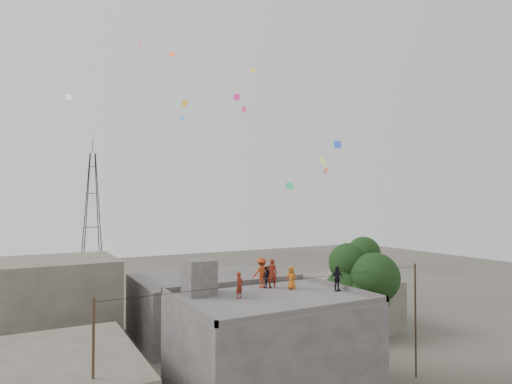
% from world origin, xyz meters
% --- Properties ---
extents(main_building, '(10.00, 8.00, 6.10)m').
position_xyz_m(main_building, '(0.00, 0.00, 3.05)').
color(main_building, '#454240').
rests_on(main_building, ground).
extents(parapet, '(10.00, 8.00, 0.30)m').
position_xyz_m(parapet, '(0.00, 0.00, 6.25)').
color(parapet, '#454240').
rests_on(parapet, main_building).
extents(stair_head_box, '(1.60, 1.80, 2.00)m').
position_xyz_m(stair_head_box, '(-3.20, 2.60, 7.10)').
color(stair_head_box, '#454240').
rests_on(stair_head_box, main_building).
extents(neighbor_north, '(12.00, 9.00, 5.00)m').
position_xyz_m(neighbor_north, '(2.00, 14.00, 2.50)').
color(neighbor_north, '#454240').
rests_on(neighbor_north, ground).
extents(neighbor_northwest, '(9.00, 8.00, 7.00)m').
position_xyz_m(neighbor_northwest, '(-10.00, 16.00, 3.50)').
color(neighbor_northwest, '#565044').
rests_on(neighbor_northwest, ground).
extents(neighbor_east, '(7.00, 8.00, 4.40)m').
position_xyz_m(neighbor_east, '(14.00, 10.00, 2.20)').
color(neighbor_east, '#565044').
rests_on(neighbor_east, ground).
extents(tree, '(4.90, 4.60, 9.10)m').
position_xyz_m(tree, '(7.37, 0.60, 6.10)').
color(tree, black).
rests_on(tree, ground).
extents(utility_line, '(20.12, 0.62, 7.40)m').
position_xyz_m(utility_line, '(0.50, -1.25, 3.83)').
color(utility_line, black).
rests_on(utility_line, ground).
extents(transmission_tower, '(2.97, 2.97, 20.01)m').
position_xyz_m(transmission_tower, '(-4.00, 40.00, 9.07)').
color(transmission_tower, black).
rests_on(transmission_tower, ground).
extents(person_red_adult, '(0.78, 0.67, 1.81)m').
position_xyz_m(person_red_adult, '(1.41, 2.13, 7.00)').
color(person_red_adult, maroon).
rests_on(person_red_adult, main_building).
extents(person_orange_child, '(0.78, 0.79, 1.37)m').
position_xyz_m(person_orange_child, '(2.31, 1.29, 6.79)').
color(person_orange_child, '#C56216').
rests_on(person_orange_child, main_building).
extents(person_dark_child, '(0.77, 0.68, 1.33)m').
position_xyz_m(person_dark_child, '(1.19, 2.40, 6.76)').
color(person_dark_child, black).
rests_on(person_dark_child, main_building).
extents(person_dark_adult, '(0.88, 0.37, 1.49)m').
position_xyz_m(person_dark_adult, '(4.39, -0.49, 6.85)').
color(person_dark_adult, black).
rests_on(person_dark_adult, main_building).
extents(person_orange_adult, '(1.23, 0.75, 1.85)m').
position_xyz_m(person_orange_adult, '(0.97, 2.62, 7.02)').
color(person_orange_adult, '#A93413').
rests_on(person_orange_adult, main_building).
extents(person_red_child, '(0.63, 0.56, 1.45)m').
position_xyz_m(person_red_child, '(-1.60, 0.57, 6.82)').
color(person_red_child, maroon).
rests_on(person_red_child, main_building).
extents(kites, '(21.72, 14.95, 10.93)m').
position_xyz_m(kites, '(1.52, 6.74, 16.94)').
color(kites, '#E75118').
rests_on(kites, ground).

